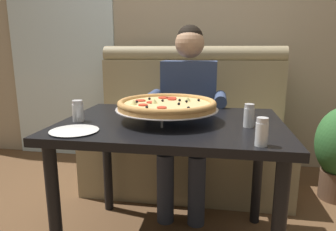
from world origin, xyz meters
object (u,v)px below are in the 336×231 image
diner_main (188,105)px  shaker_parmesan (262,134)px  pizza (167,105)px  shaker_oregano (78,113)px  dining_table (172,139)px  shaker_pepper_flakes (249,117)px  patio_chair (99,97)px  booth_bench (188,136)px  plate_near_left (74,129)px

diner_main → shaker_parmesan: (0.38, -0.97, 0.08)m
pizza → shaker_oregano: 0.46m
dining_table → pizza: pizza is taller
shaker_pepper_flakes → patio_chair: bearing=128.1°
booth_bench → plate_near_left: booth_bench is taller
pizza → patio_chair: (-1.19, 1.99, -0.30)m
shaker_parmesan → plate_near_left: 0.81m
plate_near_left → shaker_parmesan: bearing=-5.2°
plate_near_left → pizza: bearing=35.9°
shaker_parmesan → shaker_pepper_flakes: (-0.02, 0.29, -0.00)m
booth_bench → dining_table: bearing=-90.0°
shaker_oregano → plate_near_left: size_ratio=0.50×
shaker_parmesan → booth_bench: bearing=108.1°
booth_bench → patio_chair: (-1.22, 1.10, 0.13)m
shaker_pepper_flakes → patio_chair: (-1.60, 2.04, -0.26)m
booth_bench → shaker_pepper_flakes: bearing=-67.9°
plate_near_left → patio_chair: patio_chair is taller
shaker_parmesan → shaker_oregano: 0.92m
dining_table → shaker_oregano: 0.50m
plate_near_left → shaker_oregano: bearing=110.3°
diner_main → plate_near_left: 0.99m
shaker_oregano → patio_chair: size_ratio=0.13×
diner_main → shaker_pepper_flakes: (0.36, -0.68, 0.08)m
dining_table → diner_main: bearing=88.0°
shaker_pepper_flakes → plate_near_left: size_ratio=0.51×
shaker_pepper_flakes → shaker_oregano: shaker_pepper_flakes is taller
booth_bench → patio_chair: bearing=137.9°
patio_chair → shaker_parmesan: bearing=-55.2°
shaker_pepper_flakes → patio_chair: size_ratio=0.13×
shaker_oregano → patio_chair: patio_chair is taller
shaker_parmesan → shaker_pepper_flakes: same height
dining_table → plate_near_left: 0.50m
plate_near_left → patio_chair: bearing=109.8°
shaker_oregano → shaker_pepper_flakes: bearing=1.7°
patio_chair → dining_table: bearing=-58.4°
diner_main → shaker_oregano: size_ratio=11.62×
shaker_parmesan → patio_chair: 2.85m
booth_bench → diner_main: diner_main is taller
dining_table → shaker_pepper_flakes: shaker_pepper_flakes is taller
dining_table → pizza: (-0.03, -0.00, 0.18)m
dining_table → diner_main: size_ratio=0.89×
booth_bench → patio_chair: booth_bench is taller
booth_bench → shaker_oregano: bearing=-116.1°
shaker_parmesan → dining_table: bearing=139.0°
patio_chair → diner_main: bearing=-47.8°
pizza → shaker_parmesan: size_ratio=4.73×
booth_bench → dining_table: 0.91m
patio_chair → shaker_oregano: bearing=-70.3°
booth_bench → dining_table: booth_bench is taller
booth_bench → pizza: bearing=-91.7°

